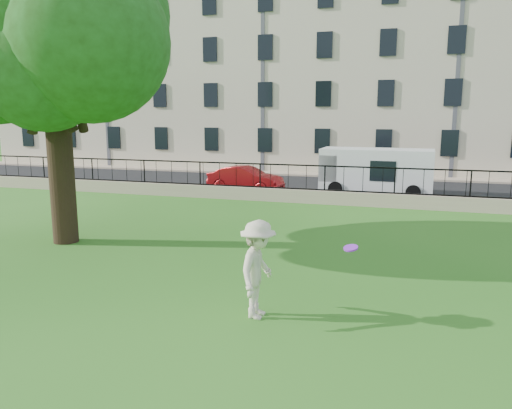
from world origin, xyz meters
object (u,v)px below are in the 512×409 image
(tree, at_px, (49,27))
(man, at_px, (258,269))
(frisbee, at_px, (351,248))
(red_sedan, at_px, (246,179))
(white_van, at_px, (376,172))

(tree, xyz_separation_m, man, (7.63, -3.89, -5.53))
(man, height_order, frisbee, man)
(red_sedan, relative_size, white_van, 0.73)
(tree, height_order, man, tree)
(frisbee, bearing_deg, tree, 157.36)
(man, bearing_deg, tree, 64.75)
(man, xyz_separation_m, white_van, (1.19, 16.26, 0.15))
(man, xyz_separation_m, red_sedan, (-5.31, 15.26, -0.34))
(frisbee, height_order, white_van, white_van)
(red_sedan, bearing_deg, man, -154.65)
(red_sedan, height_order, white_van, white_van)
(white_van, bearing_deg, frisbee, -85.99)
(tree, xyz_separation_m, red_sedan, (2.32, 11.37, -5.87))
(red_sedan, bearing_deg, tree, 174.62)
(frisbee, xyz_separation_m, white_van, (-0.61, 16.30, -0.45))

